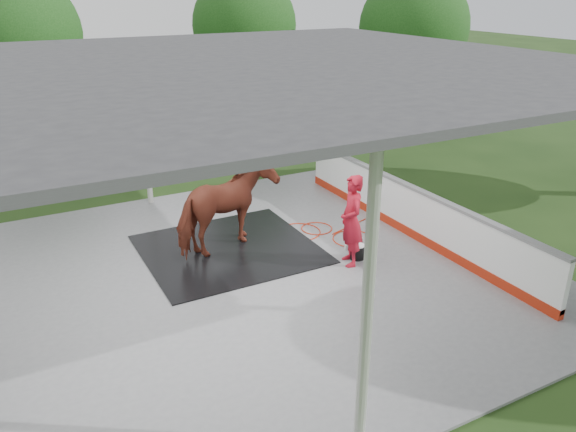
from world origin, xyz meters
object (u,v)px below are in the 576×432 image
horse (227,207)px  handler (352,221)px  wash_bucket (357,251)px  dasher_board (410,212)px

horse → handler: horse is taller
horse → wash_bucket: horse is taller
horse → handler: 2.58m
dasher_board → wash_bucket: (-1.71, -0.47, -0.39)m
dasher_board → wash_bucket: bearing=-164.8°
horse → wash_bucket: 2.83m
dasher_board → horse: horse is taller
horse → dasher_board: bearing=-126.0°
horse → wash_bucket: bearing=-146.1°
dasher_board → wash_bucket: size_ratio=24.89×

